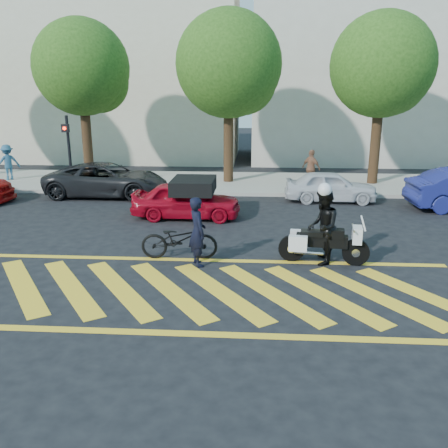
# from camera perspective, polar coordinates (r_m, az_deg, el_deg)

# --- Properties ---
(ground) EXTENTS (90.00, 90.00, 0.00)m
(ground) POSITION_cam_1_polar(r_m,az_deg,el_deg) (10.44, -3.28, -7.99)
(ground) COLOR black
(ground) RESTS_ON ground
(sidewalk) EXTENTS (60.00, 5.00, 0.15)m
(sidewalk) POSITION_cam_1_polar(r_m,az_deg,el_deg) (21.90, 0.53, 4.99)
(sidewalk) COLOR #9E998E
(sidewalk) RESTS_ON ground
(crosswalk) EXTENTS (12.33, 4.00, 0.01)m
(crosswalk) POSITION_cam_1_polar(r_m,az_deg,el_deg) (10.45, -3.50, -7.96)
(crosswalk) COLOR yellow
(crosswalk) RESTS_ON ground
(building_left) EXTENTS (16.00, 8.00, 10.00)m
(building_left) POSITION_cam_1_polar(r_m,az_deg,el_deg) (31.84, -13.64, 16.89)
(building_left) COLOR beige
(building_left) RESTS_ON ground
(building_right) EXTENTS (16.00, 8.00, 11.00)m
(building_right) POSITION_cam_1_polar(r_m,az_deg,el_deg) (31.47, 19.00, 17.42)
(building_right) COLOR beige
(building_right) RESTS_ON ground
(tree_left) EXTENTS (4.20, 4.20, 7.26)m
(tree_left) POSITION_cam_1_polar(r_m,az_deg,el_deg) (22.85, -16.38, 17.24)
(tree_left) COLOR black
(tree_left) RESTS_ON ground
(tree_center) EXTENTS (4.60, 4.60, 7.56)m
(tree_center) POSITION_cam_1_polar(r_m,az_deg,el_deg) (21.58, 0.93, 18.23)
(tree_center) COLOR black
(tree_center) RESTS_ON ground
(tree_right) EXTENTS (4.40, 4.40, 7.41)m
(tree_right) POSITION_cam_1_polar(r_m,az_deg,el_deg) (22.22, 18.74, 17.24)
(tree_right) COLOR black
(tree_right) RESTS_ON ground
(signal_pole) EXTENTS (0.28, 0.43, 3.20)m
(signal_pole) POSITION_cam_1_polar(r_m,az_deg,el_deg) (20.83, -18.21, 8.78)
(signal_pole) COLOR black
(signal_pole) RESTS_ON ground
(officer_bike) EXTENTS (0.63, 0.74, 1.73)m
(officer_bike) POSITION_cam_1_polar(r_m,az_deg,el_deg) (11.63, -3.22, -0.92)
(officer_bike) COLOR black
(officer_bike) RESTS_ON ground
(bicycle) EXTENTS (1.99, 0.78, 1.03)m
(bicycle) POSITION_cam_1_polar(r_m,az_deg,el_deg) (12.21, -5.40, -1.86)
(bicycle) COLOR black
(bicycle) RESTS_ON ground
(police_motorcycle) EXTENTS (2.24, 0.80, 0.99)m
(police_motorcycle) POSITION_cam_1_polar(r_m,az_deg,el_deg) (12.09, 11.74, -2.18)
(police_motorcycle) COLOR black
(police_motorcycle) RESTS_ON ground
(officer_moto) EXTENTS (0.83, 1.01, 1.89)m
(officer_moto) POSITION_cam_1_polar(r_m,az_deg,el_deg) (11.97, 11.78, -0.34)
(officer_moto) COLOR black
(officer_moto) RESTS_ON ground
(red_convertible) EXTENTS (3.65, 1.49, 1.24)m
(red_convertible) POSITION_cam_1_polar(r_m,az_deg,el_deg) (16.06, -4.56, 2.89)
(red_convertible) COLOR #AA071A
(red_convertible) RESTS_ON ground
(parked_mid_left) EXTENTS (4.90, 2.29, 1.36)m
(parked_mid_left) POSITION_cam_1_polar(r_m,az_deg,el_deg) (19.94, -13.92, 5.20)
(parked_mid_left) COLOR black
(parked_mid_left) RESTS_ON ground
(parked_mid_right) EXTENTS (3.53, 1.46, 1.20)m
(parked_mid_right) POSITION_cam_1_polar(r_m,az_deg,el_deg) (18.87, 12.70, 4.45)
(parked_mid_right) COLOR silver
(parked_mid_right) RESTS_ON ground
(pedestrian_left) EXTENTS (1.19, 1.14, 1.63)m
(pedestrian_left) POSITION_cam_1_polar(r_m,az_deg,el_deg) (24.30, -24.57, 6.77)
(pedestrian_left) COLOR #2C5979
(pedestrian_left) RESTS_ON sidewalk
(pedestrian_right) EXTENTS (0.94, 0.93, 1.60)m
(pedestrian_right) POSITION_cam_1_polar(r_m,az_deg,el_deg) (20.86, 10.45, 6.61)
(pedestrian_right) COLOR #996245
(pedestrian_right) RESTS_ON sidewalk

